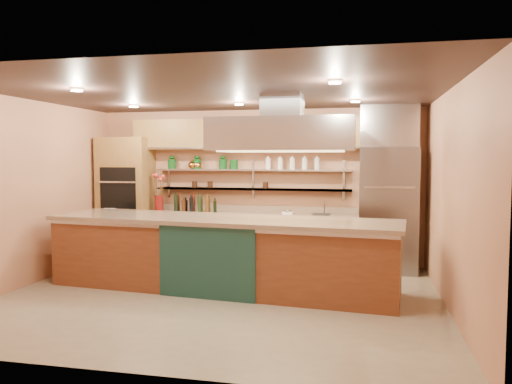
% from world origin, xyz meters
% --- Properties ---
extents(floor, '(6.00, 5.00, 0.02)m').
position_xyz_m(floor, '(0.00, 0.00, -0.01)').
color(floor, gray).
rests_on(floor, ground).
extents(ceiling, '(6.00, 5.00, 0.02)m').
position_xyz_m(ceiling, '(0.00, 0.00, 2.80)').
color(ceiling, black).
rests_on(ceiling, wall_back).
extents(wall_back, '(6.00, 0.04, 2.80)m').
position_xyz_m(wall_back, '(0.00, 2.50, 1.40)').
color(wall_back, tan).
rests_on(wall_back, floor).
extents(wall_front, '(6.00, 0.04, 2.80)m').
position_xyz_m(wall_front, '(0.00, -2.50, 1.40)').
color(wall_front, tan).
rests_on(wall_front, floor).
extents(wall_left, '(0.04, 5.00, 2.80)m').
position_xyz_m(wall_left, '(-3.00, 0.00, 1.40)').
color(wall_left, tan).
rests_on(wall_left, floor).
extents(wall_right, '(0.04, 5.00, 2.80)m').
position_xyz_m(wall_right, '(3.00, 0.00, 1.40)').
color(wall_right, tan).
rests_on(wall_right, floor).
extents(oven_stack, '(0.95, 0.64, 2.30)m').
position_xyz_m(oven_stack, '(-2.45, 2.18, 1.15)').
color(oven_stack, olive).
rests_on(oven_stack, floor).
extents(refrigerator, '(0.95, 0.72, 2.10)m').
position_xyz_m(refrigerator, '(2.35, 2.14, 1.05)').
color(refrigerator, slate).
rests_on(refrigerator, floor).
extents(back_counter, '(3.84, 0.64, 0.93)m').
position_xyz_m(back_counter, '(-0.05, 2.20, 0.47)').
color(back_counter, tan).
rests_on(back_counter, floor).
extents(wall_shelf_lower, '(3.60, 0.26, 0.03)m').
position_xyz_m(wall_shelf_lower, '(-0.05, 2.37, 1.35)').
color(wall_shelf_lower, '#AEB0B5').
rests_on(wall_shelf_lower, wall_back).
extents(wall_shelf_upper, '(3.60, 0.26, 0.03)m').
position_xyz_m(wall_shelf_upper, '(-0.05, 2.37, 1.70)').
color(wall_shelf_upper, '#AEB0B5').
rests_on(wall_shelf_upper, wall_back).
extents(upper_cabinets, '(4.60, 0.36, 0.55)m').
position_xyz_m(upper_cabinets, '(0.00, 2.32, 2.35)').
color(upper_cabinets, olive).
rests_on(upper_cabinets, wall_back).
extents(range_hood, '(2.00, 1.00, 0.45)m').
position_xyz_m(range_hood, '(0.82, 0.43, 2.25)').
color(range_hood, '#AEB0B5').
rests_on(range_hood, ceiling).
extents(ceiling_downlights, '(4.00, 2.80, 0.02)m').
position_xyz_m(ceiling_downlights, '(0.00, 0.20, 2.77)').
color(ceiling_downlights, '#FFE5A5').
rests_on(ceiling_downlights, ceiling).
extents(island, '(5.14, 1.58, 1.06)m').
position_xyz_m(island, '(-0.08, 0.43, 0.53)').
color(island, brown).
rests_on(island, floor).
extents(flower_vase, '(0.22, 0.22, 0.29)m').
position_xyz_m(flower_vase, '(-1.78, 2.15, 1.08)').
color(flower_vase, maroon).
rests_on(flower_vase, back_counter).
extents(oil_bottle_cluster, '(0.87, 0.26, 0.28)m').
position_xyz_m(oil_bottle_cluster, '(-1.05, 2.15, 1.07)').
color(oil_bottle_cluster, black).
rests_on(oil_bottle_cluster, back_counter).
extents(kitchen_scale, '(0.20, 0.16, 0.10)m').
position_xyz_m(kitchen_scale, '(0.64, 2.15, 0.98)').
color(kitchen_scale, white).
rests_on(kitchen_scale, back_counter).
extents(bar_faucet, '(0.04, 0.04, 0.21)m').
position_xyz_m(bar_faucet, '(1.28, 2.25, 1.04)').
color(bar_faucet, white).
rests_on(bar_faucet, back_counter).
extents(copper_kettle, '(0.22, 0.22, 0.14)m').
position_xyz_m(copper_kettle, '(-1.18, 2.37, 1.79)').
color(copper_kettle, '#BD752B').
rests_on(copper_kettle, wall_shelf_upper).
extents(green_canister, '(0.16, 0.16, 0.17)m').
position_xyz_m(green_canister, '(-0.39, 2.37, 1.80)').
color(green_canister, '#0E4214').
rests_on(green_canister, wall_shelf_upper).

